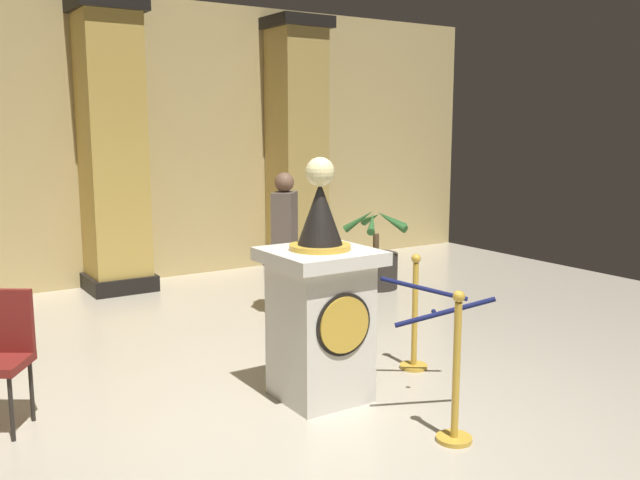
{
  "coord_description": "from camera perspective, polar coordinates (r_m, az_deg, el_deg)",
  "views": [
    {
      "loc": [
        -2.55,
        -3.95,
        2.08
      ],
      "look_at": [
        0.22,
        0.32,
        1.24
      ],
      "focal_mm": 38.86,
      "sensor_mm": 36.0,
      "label": 1
    }
  ],
  "objects": [
    {
      "name": "column_right",
      "position": [
        10.12,
        -1.94,
        7.72
      ],
      "size": [
        0.82,
        0.82,
        3.58
      ],
      "color": "black",
      "rests_on": "ground_plane"
    },
    {
      "name": "cafe_chair_red",
      "position": [
        5.3,
        -24.86,
        -8.02
      ],
      "size": [
        0.55,
        0.55,
        0.96
      ],
      "color": "black",
      "rests_on": "ground_plane"
    },
    {
      "name": "velvet_rope",
      "position": [
        5.27,
        9.36,
        -4.9
      ],
      "size": [
        0.98,
        0.99,
        0.22
      ],
      "color": "#141947"
    },
    {
      "name": "back_wall",
      "position": [
        9.45,
        -17.49,
        7.7
      ],
      "size": [
        12.12,
        0.16,
        3.73
      ],
      "primitive_type": "cube",
      "color": "tan",
      "rests_on": "ground_plane"
    },
    {
      "name": "ground_plane",
      "position": [
        5.14,
        -0.13,
        -14.45
      ],
      "size": [
        12.12,
        12.12,
        0.0
      ],
      "primitive_type": "plane",
      "color": "#B2A893"
    },
    {
      "name": "column_centre_rear",
      "position": [
        9.04,
        -16.72,
        7.12
      ],
      "size": [
        0.84,
        0.84,
        3.58
      ],
      "color": "black",
      "rests_on": "ground_plane"
    },
    {
      "name": "bystander_guest",
      "position": [
        7.56,
        -2.92,
        -0.08
      ],
      "size": [
        0.41,
        0.41,
        1.58
      ],
      "color": "brown",
      "rests_on": "ground_plane"
    },
    {
      "name": "stanchion_near",
      "position": [
        4.75,
        11.11,
        -11.99
      ],
      "size": [
        0.24,
        0.24,
        1.03
      ],
      "color": "gold",
      "rests_on": "ground_plane"
    },
    {
      "name": "potted_palm_right",
      "position": [
        8.95,
        4.62,
        -1.97
      ],
      "size": [
        0.8,
        0.85,
        1.06
      ],
      "color": "#2D2823",
      "rests_on": "ground_plane"
    },
    {
      "name": "stanchion_far",
      "position": [
        6.05,
        7.79,
        -7.27
      ],
      "size": [
        0.24,
        0.24,
        1.01
      ],
      "color": "gold",
      "rests_on": "ground_plane"
    },
    {
      "name": "pedestal_clock",
      "position": [
        5.26,
        0.03,
        -5.55
      ],
      "size": [
        0.77,
        0.77,
        1.85
      ],
      "color": "silver",
      "rests_on": "ground_plane"
    }
  ]
}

